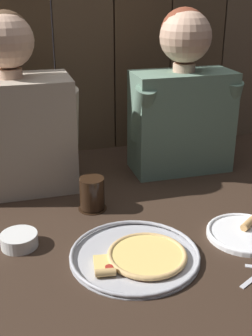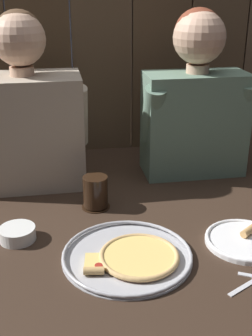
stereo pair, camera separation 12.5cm
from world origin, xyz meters
name	(u,v)px [view 2 (the right image)]	position (x,y,z in m)	size (l,w,h in m)	color
ground_plane	(136,240)	(0.00, 0.00, 0.00)	(3.20, 3.20, 0.00)	#332319
pizza_tray	(131,256)	(-0.03, -0.09, 0.01)	(0.35, 0.35, 0.03)	#B2B2B7
dinner_plate	(245,240)	(0.30, -0.07, 0.01)	(0.22, 0.22, 0.03)	white
drinking_glass	(95,192)	(-0.09, 0.21, 0.05)	(0.09, 0.09, 0.11)	black
dipping_bowl	(17,233)	(-0.33, 0.06, 0.02)	(0.10, 0.10, 0.04)	white
table_fork	(249,283)	(0.23, -0.24, 0.00)	(0.12, 0.07, 0.01)	silver
diner_left	(26,113)	(-0.30, 0.45, 0.26)	(0.42, 0.24, 0.60)	#B2A38E
diner_right	(196,100)	(0.30, 0.45, 0.28)	(0.41, 0.21, 0.60)	slate
wooden_backdrop_wall	(101,9)	(0.00, 0.76, 0.58)	(2.19, 0.03, 1.16)	brown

